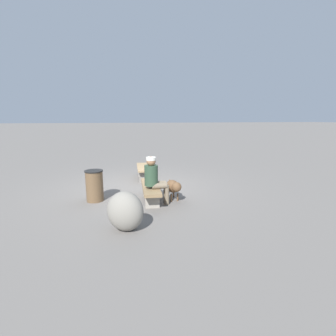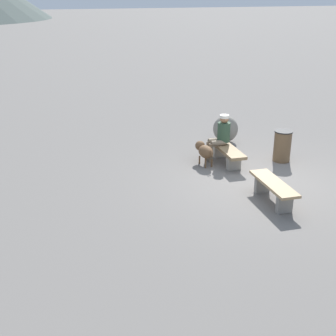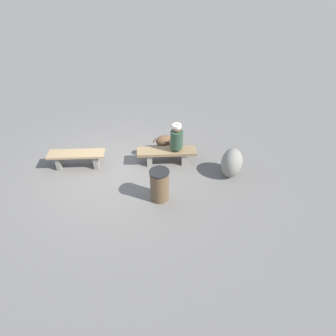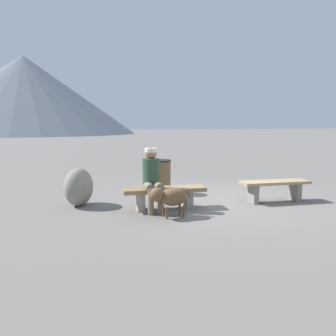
{
  "view_description": "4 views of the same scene",
  "coord_description": "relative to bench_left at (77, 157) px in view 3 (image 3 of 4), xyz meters",
  "views": [
    {
      "loc": [
        7.61,
        -0.74,
        2.16
      ],
      "look_at": [
        0.64,
        0.86,
        0.71
      ],
      "focal_mm": 26.52,
      "sensor_mm": 36.0,
      "label": 1
    },
    {
      "loc": [
        -8.57,
        5.34,
        4.22
      ],
      "look_at": [
        0.61,
        2.11,
        0.39
      ],
      "focal_mm": 48.55,
      "sensor_mm": 36.0,
      "label": 2
    },
    {
      "loc": [
        0.6,
        -6.35,
        4.82
      ],
      "look_at": [
        1.33,
        -0.59,
        0.42
      ],
      "focal_mm": 30.76,
      "sensor_mm": 36.0,
      "label": 3
    },
    {
      "loc": [
        3.2,
        6.3,
        1.67
      ],
      "look_at": [
        1.3,
        0.11,
        0.8
      ],
      "focal_mm": 34.8,
      "sensor_mm": 36.0,
      "label": 4
    }
  ],
  "objects": [
    {
      "name": "bench_right",
      "position": [
        2.46,
        -0.13,
        -0.02
      ],
      "size": [
        1.66,
        0.55,
        0.43
      ],
      "rotation": [
        0.0,
        0.0,
        -0.08
      ],
      "color": "gray",
      "rests_on": "ground"
    },
    {
      "name": "dog",
      "position": [
        2.54,
        0.47,
        0.05
      ],
      "size": [
        0.81,
        0.36,
        0.56
      ],
      "rotation": [
        0.0,
        0.0,
        0.08
      ],
      "color": "brown",
      "rests_on": "ground"
    },
    {
      "name": "ground",
      "position": [
        1.06,
        -0.35,
        -0.36
      ],
      "size": [
        210.0,
        210.0,
        0.06
      ],
      "primitive_type": "cube",
      "color": "slate"
    },
    {
      "name": "seated_person",
      "position": [
        2.73,
        -0.07,
        0.39
      ],
      "size": [
        0.35,
        0.61,
        1.23
      ],
      "rotation": [
        0.0,
        0.0,
        -0.03
      ],
      "color": "#2D4733",
      "rests_on": "ground"
    },
    {
      "name": "bench_left",
      "position": [
        0.0,
        0.0,
        0.0
      ],
      "size": [
        1.54,
        0.54,
        0.46
      ],
      "rotation": [
        0.0,
        0.0,
        -0.08
      ],
      "color": "gray",
      "rests_on": "ground"
    },
    {
      "name": "boulder",
      "position": [
        4.08,
        -0.88,
        0.07
      ],
      "size": [
        0.84,
        0.91,
        0.79
      ],
      "primitive_type": "ellipsoid",
      "rotation": [
        0.0,
        0.0,
        1.05
      ],
      "color": "gray",
      "rests_on": "ground"
    },
    {
      "name": "trash_bin",
      "position": [
        2.11,
        -1.56,
        0.09
      ],
      "size": [
        0.47,
        0.47,
        0.82
      ],
      "color": "brown",
      "rests_on": "ground"
    }
  ]
}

